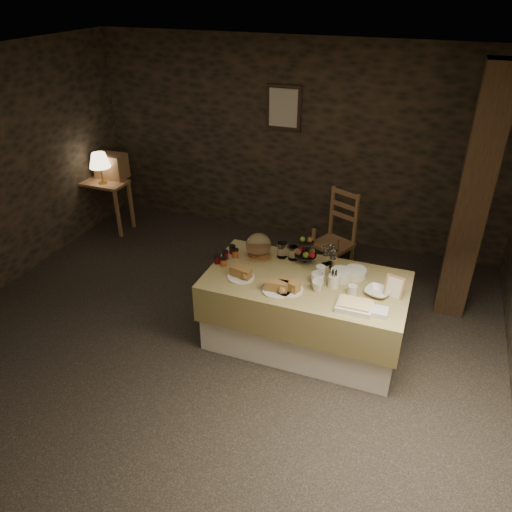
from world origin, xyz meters
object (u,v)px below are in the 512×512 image
(chair, at_px, (335,230))
(buffet_table, at_px, (305,307))
(timber_column, at_px, (473,199))
(table_lamp, at_px, (99,161))
(wine_rack, at_px, (111,166))
(fruit_stand, at_px, (306,252))
(console_table, at_px, (104,190))

(chair, bearing_deg, buffet_table, -62.56)
(buffet_table, xyz_separation_m, timber_column, (1.35, 1.13, 0.87))
(buffet_table, bearing_deg, timber_column, 40.14)
(table_lamp, relative_size, chair, 0.59)
(wine_rack, relative_size, fruit_stand, 1.36)
(table_lamp, relative_size, wine_rack, 1.01)
(wine_rack, relative_size, timber_column, 0.16)
(wine_rack, distance_m, fruit_stand, 3.46)
(chair, distance_m, fruit_stand, 1.54)
(table_lamp, height_order, chair, table_lamp)
(buffet_table, distance_m, chair, 1.76)
(buffet_table, height_order, chair, chair)
(console_table, bearing_deg, wine_rack, 74.48)
(table_lamp, distance_m, timber_column, 4.64)
(buffet_table, relative_size, wine_rack, 4.47)
(table_lamp, bearing_deg, chair, 6.31)
(buffet_table, relative_size, timber_column, 0.72)
(buffet_table, relative_size, fruit_stand, 6.07)
(wine_rack, bearing_deg, fruit_stand, -22.90)
(timber_column, bearing_deg, wine_rack, 173.77)
(console_table, xyz_separation_m, table_lamp, (0.05, -0.05, 0.45))
(table_lamp, distance_m, chair, 3.26)
(buffet_table, relative_size, console_table, 2.60)
(console_table, bearing_deg, table_lamp, -45.00)
(table_lamp, bearing_deg, wine_rack, 90.00)
(buffet_table, height_order, wine_rack, wine_rack)
(chair, bearing_deg, wine_rack, -153.64)
(wine_rack, bearing_deg, chair, 2.19)
(chair, xyz_separation_m, timber_column, (1.45, -0.63, 0.90))
(wine_rack, bearing_deg, buffet_table, -26.57)
(fruit_stand, bearing_deg, wine_rack, 157.10)
(console_table, distance_m, table_lamp, 0.45)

